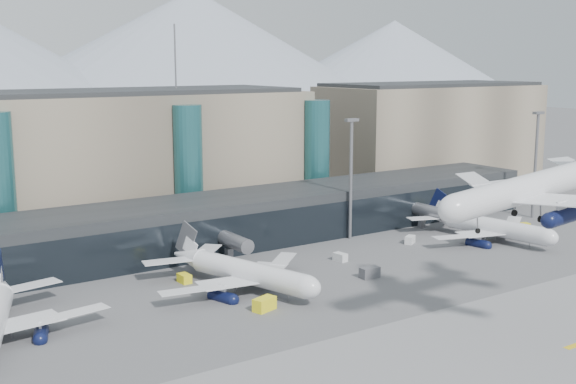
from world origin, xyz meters
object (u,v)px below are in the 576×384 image
(jet_parked_mid, at_px, (235,263))
(jet_parked_right, at_px, (482,220))
(veh_e, at_px, (523,227))
(veh_g, at_px, (340,257))
(lightmast_mid, at_px, (351,172))
(veh_b, at_px, (184,278))
(veh_c, at_px, (370,272))
(veh_d, at_px, (410,240))
(lightmast_right, at_px, (536,159))
(hero_jet, at_px, (539,179))
(veh_h, at_px, (264,304))

(jet_parked_mid, relative_size, jet_parked_right, 1.04)
(veh_e, xyz_separation_m, veh_g, (-49.14, 2.96, -0.09))
(veh_g, bearing_deg, lightmast_mid, 128.07)
(veh_b, bearing_deg, veh_c, -121.06)
(veh_e, relative_size, veh_g, 1.15)
(veh_c, bearing_deg, veh_e, 11.35)
(jet_parked_right, distance_m, veh_b, 66.78)
(jet_parked_right, relative_size, veh_e, 10.69)
(veh_c, bearing_deg, jet_parked_right, 14.69)
(jet_parked_mid, height_order, veh_e, jet_parked_mid)
(veh_d, bearing_deg, lightmast_mid, 96.89)
(lightmast_mid, xyz_separation_m, veh_g, (-12.59, -12.87, -13.65))
(veh_e, distance_m, veh_g, 49.23)
(veh_d, bearing_deg, jet_parked_mid, 156.89)
(veh_b, xyz_separation_m, veh_g, (30.51, -4.08, 0.01))
(lightmast_mid, height_order, jet_parked_right, lightmast_mid)
(lightmast_mid, distance_m, veh_c, 31.45)
(jet_parked_mid, relative_size, veh_d, 12.09)
(jet_parked_right, bearing_deg, veh_c, 93.99)
(lightmast_right, height_order, jet_parked_mid, lightmast_right)
(jet_parked_right, bearing_deg, hero_jet, 129.76)
(lightmast_right, xyz_separation_m, veh_g, (-62.59, -4.87, -13.65))
(hero_jet, bearing_deg, veh_b, 126.38)
(jet_parked_mid, relative_size, veh_h, 9.35)
(hero_jet, height_order, jet_parked_mid, hero_jet)
(jet_parked_right, xyz_separation_m, veh_h, (-62.34, -12.57, -3.01))
(lightmast_right, height_order, veh_c, lightmast_right)
(lightmast_right, height_order, hero_jet, hero_jet)
(jet_parked_mid, bearing_deg, veh_e, -107.06)
(lightmast_right, xyz_separation_m, veh_h, (-89.09, -20.25, -13.42))
(jet_parked_right, bearing_deg, veh_e, -99.21)
(lightmast_right, bearing_deg, jet_parked_mid, -174.95)
(veh_b, xyz_separation_m, veh_e, (79.65, -7.04, 0.10))
(lightmast_right, distance_m, hero_jet, 79.80)
(veh_e, bearing_deg, lightmast_right, 47.47)
(lightmast_mid, bearing_deg, veh_g, -134.38)
(veh_b, bearing_deg, hero_jet, -150.12)
(veh_d, bearing_deg, lightmast_right, -26.90)
(veh_c, height_order, veh_e, veh_c)
(lightmast_mid, bearing_deg, veh_d, -53.12)
(jet_parked_right, height_order, veh_g, jet_parked_right)
(veh_d, xyz_separation_m, veh_e, (28.83, -5.54, 0.07))
(jet_parked_mid, distance_m, veh_c, 23.94)
(hero_jet, height_order, veh_g, hero_jet)
(veh_c, bearing_deg, hero_jet, -84.51)
(jet_parked_mid, xyz_separation_m, jet_parked_right, (60.31, 0.01, -0.11))
(lightmast_right, xyz_separation_m, veh_e, (-13.45, -7.82, -13.55))
(lightmast_mid, xyz_separation_m, veh_b, (-43.10, -8.79, -13.65))
(veh_h, bearing_deg, lightmast_right, -4.78)
(jet_parked_right, bearing_deg, veh_b, 75.47)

